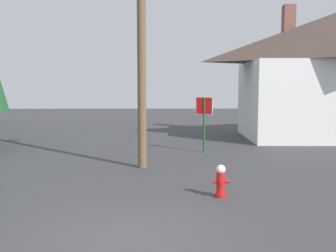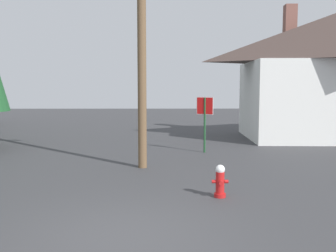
% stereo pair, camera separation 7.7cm
% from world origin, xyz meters
% --- Properties ---
extents(ground_plane, '(80.00, 80.00, 0.10)m').
position_xyz_m(ground_plane, '(0.00, 0.00, -0.05)').
color(ground_plane, '#38383A').
extents(fire_hydrant, '(0.39, 0.34, 0.78)m').
position_xyz_m(fire_hydrant, '(2.04, 2.38, 0.39)').
color(fire_hydrant, red).
rests_on(fire_hydrant, ground).
extents(utility_pole, '(1.60, 0.28, 7.64)m').
position_xyz_m(utility_pole, '(-0.00, 5.82, 3.99)').
color(utility_pole, brown).
rests_on(utility_pole, ground).
extents(stop_sign_far, '(0.64, 0.33, 2.22)m').
position_xyz_m(stop_sign_far, '(2.33, 8.72, 1.58)').
color(stop_sign_far, '#1E4C28').
rests_on(stop_sign_far, ground).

